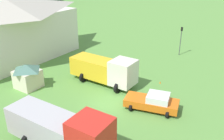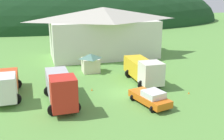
{
  "view_description": "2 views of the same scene",
  "coord_description": "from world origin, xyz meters",
  "px_view_note": "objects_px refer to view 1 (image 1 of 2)",
  "views": [
    {
      "loc": [
        -16.9,
        -11.81,
        12.62
      ],
      "look_at": [
        4.55,
        2.59,
        1.45
      ],
      "focal_mm": 39.73,
      "sensor_mm": 36.0,
      "label": 1
    },
    {
      "loc": [
        -9.11,
        -27.01,
        11.22
      ],
      "look_at": [
        -0.23,
        3.57,
        1.8
      ],
      "focal_mm": 42.69,
      "sensor_mm": 36.0,
      "label": 2
    }
  ],
  "objects_px": {
    "heavy_rig_striped": "(105,69)",
    "play_shed_cream": "(28,76)",
    "crane_truck_red": "(62,131)",
    "depot_building": "(6,29)",
    "traffic_light_east": "(181,38)",
    "service_pickup_orange": "(153,102)",
    "traffic_cone_mid_row": "(71,115)",
    "traffic_cone_near_pickup": "(160,83)"
  },
  "relations": [
    {
      "from": "heavy_rig_striped",
      "to": "play_shed_cream",
      "type": "bearing_deg",
      "value": -139.41
    },
    {
      "from": "crane_truck_red",
      "to": "depot_building",
      "type": "bearing_deg",
      "value": 152.55
    },
    {
      "from": "play_shed_cream",
      "to": "crane_truck_red",
      "type": "distance_m",
      "value": 11.69
    },
    {
      "from": "play_shed_cream",
      "to": "traffic_light_east",
      "type": "height_order",
      "value": "traffic_light_east"
    },
    {
      "from": "service_pickup_orange",
      "to": "heavy_rig_striped",
      "type": "bearing_deg",
      "value": 149.19
    },
    {
      "from": "traffic_cone_mid_row",
      "to": "traffic_light_east",
      "type": "bearing_deg",
      "value": -6.82
    },
    {
      "from": "crane_truck_red",
      "to": "heavy_rig_striped",
      "type": "bearing_deg",
      "value": 108.86
    },
    {
      "from": "traffic_cone_near_pickup",
      "to": "traffic_cone_mid_row",
      "type": "bearing_deg",
      "value": 158.77
    },
    {
      "from": "heavy_rig_striped",
      "to": "traffic_light_east",
      "type": "height_order",
      "value": "traffic_light_east"
    },
    {
      "from": "play_shed_cream",
      "to": "service_pickup_orange",
      "type": "relative_size",
      "value": 0.52
    },
    {
      "from": "service_pickup_orange",
      "to": "traffic_cone_mid_row",
      "type": "relative_size",
      "value": 8.79
    },
    {
      "from": "depot_building",
      "to": "crane_truck_red",
      "type": "bearing_deg",
      "value": -116.17
    },
    {
      "from": "depot_building",
      "to": "traffic_cone_mid_row",
      "type": "relative_size",
      "value": 32.85
    },
    {
      "from": "depot_building",
      "to": "crane_truck_red",
      "type": "relative_size",
      "value": 2.3
    },
    {
      "from": "traffic_cone_mid_row",
      "to": "heavy_rig_striped",
      "type": "bearing_deg",
      "value": 9.42
    },
    {
      "from": "crane_truck_red",
      "to": "heavy_rig_striped",
      "type": "xyz_separation_m",
      "value": [
        10.82,
        3.97,
        -0.12
      ]
    },
    {
      "from": "depot_building",
      "to": "traffic_cone_mid_row",
      "type": "bearing_deg",
      "value": -108.91
    },
    {
      "from": "play_shed_cream",
      "to": "traffic_cone_near_pickup",
      "type": "distance_m",
      "value": 14.77
    },
    {
      "from": "play_shed_cream",
      "to": "traffic_light_east",
      "type": "bearing_deg",
      "value": -27.49
    },
    {
      "from": "traffic_light_east",
      "to": "service_pickup_orange",
      "type": "bearing_deg",
      "value": -168.63
    },
    {
      "from": "depot_building",
      "to": "traffic_light_east",
      "type": "bearing_deg",
      "value": -51.55
    },
    {
      "from": "traffic_cone_near_pickup",
      "to": "traffic_cone_mid_row",
      "type": "distance_m",
      "value": 11.19
    },
    {
      "from": "depot_building",
      "to": "crane_truck_red",
      "type": "distance_m",
      "value": 21.79
    },
    {
      "from": "crane_truck_red",
      "to": "traffic_light_east",
      "type": "relative_size",
      "value": 2.02
    },
    {
      "from": "play_shed_cream",
      "to": "crane_truck_red",
      "type": "xyz_separation_m",
      "value": [
        -5.3,
        -10.41,
        0.43
      ]
    },
    {
      "from": "traffic_cone_near_pickup",
      "to": "heavy_rig_striped",
      "type": "bearing_deg",
      "value": 123.57
    },
    {
      "from": "service_pickup_orange",
      "to": "traffic_light_east",
      "type": "xyz_separation_m",
      "value": [
        15.96,
        3.21,
        1.75
      ]
    },
    {
      "from": "depot_building",
      "to": "traffic_light_east",
      "type": "xyz_separation_m",
      "value": [
        15.16,
        -19.1,
        -1.88
      ]
    },
    {
      "from": "heavy_rig_striped",
      "to": "crane_truck_red",
      "type": "bearing_deg",
      "value": -69.85
    },
    {
      "from": "heavy_rig_striped",
      "to": "traffic_cone_near_pickup",
      "type": "height_order",
      "value": "heavy_rig_striped"
    },
    {
      "from": "depot_building",
      "to": "traffic_cone_near_pickup",
      "type": "bearing_deg",
      "value": -77.08
    },
    {
      "from": "heavy_rig_striped",
      "to": "service_pickup_orange",
      "type": "relative_size",
      "value": 1.48
    },
    {
      "from": "depot_building",
      "to": "heavy_rig_striped",
      "type": "bearing_deg",
      "value": -85.25
    },
    {
      "from": "traffic_cone_near_pickup",
      "to": "depot_building",
      "type": "bearing_deg",
      "value": 102.92
    },
    {
      "from": "play_shed_cream",
      "to": "traffic_cone_near_pickup",
      "type": "bearing_deg",
      "value": -52.39
    },
    {
      "from": "play_shed_cream",
      "to": "traffic_light_east",
      "type": "distance_m",
      "value": 21.9
    },
    {
      "from": "traffic_light_east",
      "to": "traffic_cone_near_pickup",
      "type": "height_order",
      "value": "traffic_light_east"
    },
    {
      "from": "heavy_rig_striped",
      "to": "service_pickup_orange",
      "type": "height_order",
      "value": "heavy_rig_striped"
    },
    {
      "from": "traffic_light_east",
      "to": "crane_truck_red",
      "type": "bearing_deg",
      "value": -179.26
    },
    {
      "from": "service_pickup_orange",
      "to": "traffic_cone_near_pickup",
      "type": "relative_size",
      "value": 10.21
    },
    {
      "from": "service_pickup_orange",
      "to": "traffic_light_east",
      "type": "height_order",
      "value": "traffic_light_east"
    },
    {
      "from": "heavy_rig_striped",
      "to": "traffic_cone_near_pickup",
      "type": "distance_m",
      "value": 6.48
    }
  ]
}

